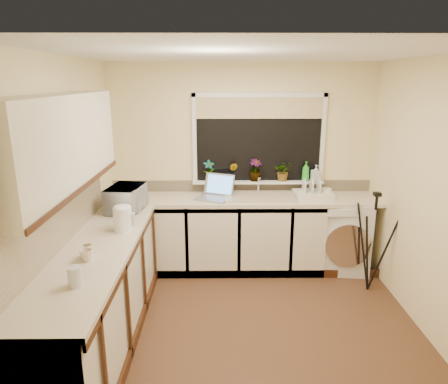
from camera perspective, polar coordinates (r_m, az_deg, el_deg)
floor at (r=4.10m, az=3.42°, el=-17.84°), size 3.20×3.20×0.00m
ceiling at (r=3.43m, az=4.11°, el=18.82°), size 3.20×3.20×0.00m
wall_back at (r=5.02m, az=2.50°, el=3.74°), size 3.20×0.00×3.20m
wall_front at (r=2.19m, az=6.65°, el=-12.63°), size 3.20×0.00×3.20m
wall_left at (r=3.80m, az=-21.07°, el=-1.19°), size 0.00×3.00×3.00m
wall_right at (r=4.02m, az=27.12°, el=-1.01°), size 0.00×3.00×3.00m
base_cabinet_back at (r=4.96m, az=-1.21°, el=-6.01°), size 2.55×0.60×0.86m
base_cabinet_left at (r=3.75m, az=-17.03°, el=-14.27°), size 0.54×2.40×0.86m
worktop_back at (r=4.82m, az=2.63°, el=-1.01°), size 3.20×0.60×0.04m
worktop_left at (r=3.55m, az=-17.60°, el=-7.94°), size 0.60×2.40×0.04m
upper_cabinet at (r=3.22m, az=-22.10°, el=6.32°), size 0.28×1.90×0.70m
splashback_left at (r=3.56m, az=-22.37°, el=-4.12°), size 0.02×2.40×0.45m
splashback_back at (r=5.07m, az=2.47°, el=0.90°), size 3.20×0.02×0.14m
window_glass at (r=4.97m, az=4.87°, el=7.38°), size 1.50×0.02×1.00m
window_blind at (r=4.90m, az=5.00°, el=11.67°), size 1.50×0.02×0.25m
windowsill at (r=5.01m, az=4.80°, el=1.45°), size 1.60×0.14×0.03m
sink at (r=4.82m, az=5.01°, el=-0.62°), size 0.82×0.46×0.03m
faucet at (r=4.97m, az=4.84°, el=1.14°), size 0.03×0.03×0.24m
washing_machine at (r=5.16m, az=16.01°, el=-5.66°), size 0.68×0.66×0.88m
laptop at (r=4.79m, az=-1.15°, el=0.03°), size 0.49×0.48×0.27m
kettle at (r=3.85m, az=-14.01°, el=-3.75°), size 0.17×0.17×0.22m
dish_rack at (r=4.93m, az=12.35°, el=-0.33°), size 0.45×0.34×0.07m
tripod at (r=4.68m, az=20.08°, el=-6.67°), size 0.62×0.62×1.12m
glass_jug at (r=2.97m, az=-20.18°, el=-11.08°), size 0.10×0.10×0.14m
steel_jar at (r=3.41m, az=-18.57°, el=-7.83°), size 0.07×0.07×0.10m
microwave at (r=4.43m, az=-13.59°, el=-0.89°), size 0.39×0.52×0.26m
plant_a at (r=4.95m, az=-2.12°, el=3.02°), size 0.15×0.11×0.26m
plant_b at (r=4.95m, az=1.18°, el=2.84°), size 0.14×0.12×0.23m
plant_c at (r=4.96m, az=4.42°, el=3.09°), size 0.19×0.19×0.27m
plant_d at (r=5.01m, az=8.33°, el=2.92°), size 0.24×0.21×0.24m
soap_bottle_green at (r=5.06m, az=11.40°, el=2.89°), size 0.10×0.10×0.24m
soap_bottle_clear at (r=5.07m, az=12.77°, el=2.61°), size 0.12×0.12×0.20m
cup_back at (r=4.99m, az=14.15°, el=-0.05°), size 0.13×0.13×0.10m
cup_left at (r=3.33m, az=-18.77°, el=-8.43°), size 0.11×0.11×0.09m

